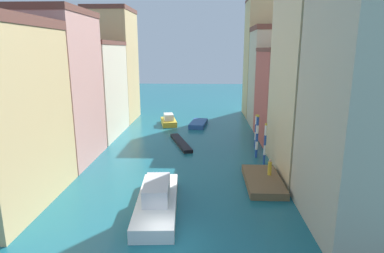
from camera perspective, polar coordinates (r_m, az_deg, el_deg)
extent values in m
plane|color=#196070|center=(45.23, -0.99, -2.48)|extent=(154.00, 154.00, 0.00)
cube|color=tan|center=(38.72, -22.55, 5.82)|extent=(7.16, 9.58, 15.90)
cube|color=brown|center=(38.66, -23.70, 18.05)|extent=(7.30, 9.77, 0.65)
cube|color=beige|center=(49.29, -16.94, 5.98)|extent=(7.16, 11.89, 13.00)
cube|color=brown|center=(48.94, -17.50, 13.86)|extent=(7.30, 12.13, 0.56)
cube|color=#DBB77A|center=(59.23, -13.71, 10.02)|extent=(7.16, 9.20, 18.55)
cube|color=brown|center=(59.50, -14.25, 19.30)|extent=(7.30, 9.38, 0.70)
cube|color=#BCB299|center=(24.33, 29.42, 5.74)|extent=(7.16, 9.60, 19.71)
cube|color=beige|center=(34.59, 21.26, 9.24)|extent=(7.16, 11.54, 20.81)
cube|color=#B25147|center=(45.88, 16.36, 4.93)|extent=(7.16, 10.78, 12.10)
cube|color=brown|center=(45.44, 16.89, 12.82)|extent=(7.30, 10.99, 0.52)
cube|color=#BCB299|center=(55.05, 14.11, 8.05)|extent=(7.16, 8.26, 15.24)
cube|color=brown|center=(54.94, 14.60, 16.38)|extent=(7.30, 8.43, 0.78)
cube|color=#DBB77A|center=(63.32, 12.72, 11.36)|extent=(7.16, 7.78, 20.94)
cube|color=brown|center=(31.60, 12.40, -9.33)|extent=(3.27, 7.00, 0.66)
cylinder|color=gold|center=(32.05, 13.51, -7.19)|extent=(0.36, 0.36, 1.29)
sphere|color=tan|center=(31.79, 13.59, -5.88)|extent=(0.26, 0.26, 0.26)
cylinder|color=#1E479E|center=(36.77, 12.58, -5.69)|extent=(0.25, 0.25, 1.11)
cylinder|color=white|center=(36.42, 12.67, -4.04)|extent=(0.25, 0.25, 1.11)
cylinder|color=#1E479E|center=(36.11, 12.76, -2.36)|extent=(0.25, 0.25, 1.11)
cylinder|color=white|center=(35.84, 12.85, -0.66)|extent=(0.25, 0.25, 1.11)
sphere|color=gold|center=(35.69, 12.91, 0.36)|extent=(0.27, 0.27, 0.27)
cylinder|color=#1E479E|center=(38.94, 11.23, -4.65)|extent=(0.31, 0.31, 0.97)
cylinder|color=white|center=(38.65, 11.29, -3.28)|extent=(0.31, 0.31, 0.97)
cylinder|color=#1E479E|center=(38.39, 11.36, -1.89)|extent=(0.31, 0.31, 0.97)
cylinder|color=white|center=(38.15, 11.43, -0.49)|extent=(0.31, 0.31, 0.97)
cylinder|color=#1E479E|center=(37.93, 11.49, 0.93)|extent=(0.31, 0.31, 0.97)
sphere|color=gold|center=(37.81, 11.53, 1.83)|extent=(0.34, 0.34, 0.34)
cylinder|color=#1E479E|center=(42.59, 11.07, -3.02)|extent=(0.26, 0.26, 1.04)
cylinder|color=white|center=(42.31, 11.13, -1.66)|extent=(0.26, 0.26, 1.04)
cylinder|color=#1E479E|center=(42.06, 11.19, -0.29)|extent=(0.26, 0.26, 1.04)
cylinder|color=white|center=(41.83, 11.26, 1.10)|extent=(0.26, 0.26, 1.04)
sphere|color=gold|center=(41.70, 11.30, 1.94)|extent=(0.28, 0.28, 0.28)
cube|color=white|center=(26.49, -6.16, -13.28)|extent=(3.65, 9.91, 1.02)
cube|color=silver|center=(25.99, -6.22, -11.00)|extent=(2.17, 4.24, 1.30)
cube|color=black|center=(43.40, -2.00, -2.87)|extent=(3.62, 8.28, 0.44)
cube|color=gold|center=(55.01, -4.12, 0.80)|extent=(3.31, 5.49, 0.83)
cube|color=silver|center=(54.81, -4.14, 1.73)|extent=(1.98, 2.77, 1.00)
cube|color=#234C93|center=(53.87, 1.14, 0.51)|extent=(3.13, 5.93, 0.72)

